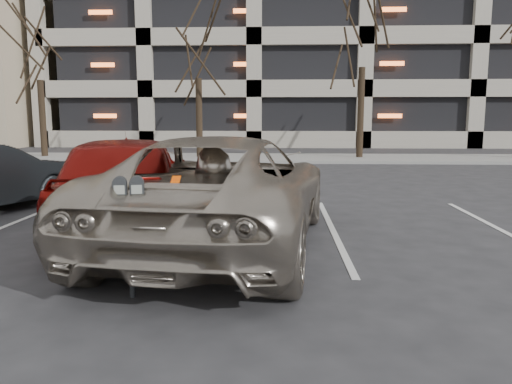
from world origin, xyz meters
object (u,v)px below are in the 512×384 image
(tree_b, at_px, (198,28))
(car_red, at_px, (127,181))
(tree_a, at_px, (37,31))
(tree_c, at_px, (364,8))
(parking_meter, at_px, (129,207))
(suv_silver, at_px, (223,191))

(tree_b, bearing_deg, car_red, -85.96)
(tree_a, xyz_separation_m, tree_c, (14.00, 0.00, 0.79))
(car_red, bearing_deg, parking_meter, 96.19)
(suv_silver, relative_size, car_red, 1.26)
(tree_a, distance_m, tree_c, 14.02)
(tree_c, xyz_separation_m, suv_silver, (-4.32, -14.74, -5.53))
(tree_a, bearing_deg, suv_silver, -56.71)
(tree_a, relative_size, car_red, 1.60)
(tree_c, bearing_deg, tree_b, 180.00)
(tree_c, distance_m, parking_meter, 18.48)
(car_red, bearing_deg, tree_b, -97.36)
(suv_silver, bearing_deg, car_red, -21.48)
(suv_silver, xyz_separation_m, car_red, (-1.70, 0.93, 0.02))
(tree_a, bearing_deg, parking_meter, -62.11)
(tree_b, bearing_deg, tree_a, 180.00)
(tree_c, distance_m, suv_silver, 16.33)
(suv_silver, bearing_deg, parking_meter, 79.28)
(tree_a, height_order, parking_meter, tree_a)
(tree_a, relative_size, parking_meter, 6.14)
(car_red, bearing_deg, suv_silver, 140.06)
(tree_b, xyz_separation_m, suv_silver, (2.68, -14.74, -4.81))
(parking_meter, height_order, car_red, car_red)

